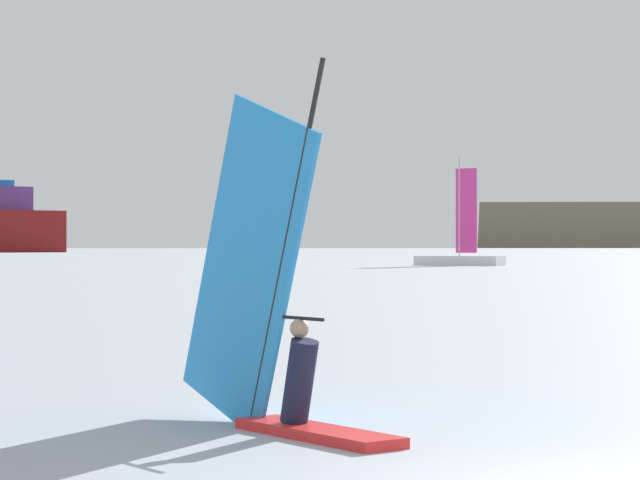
# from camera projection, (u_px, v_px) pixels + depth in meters

# --- Properties ---
(windsurfer) EXTENTS (3.41, 2.82, 4.40)m
(windsurfer) POSITION_uv_depth(u_px,v_px,m) (276.00, 327.00, 15.69)
(windsurfer) COLOR red
(windsurfer) RESTS_ON ground_plane
(small_sailboat) EXTENTS (9.79, 5.15, 11.50)m
(small_sailboat) POSITION_uv_depth(u_px,v_px,m) (460.00, 257.00, 140.94)
(small_sailboat) COLOR white
(small_sailboat) RESTS_ON ground_plane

